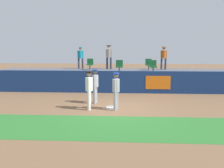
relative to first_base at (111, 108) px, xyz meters
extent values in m
plane|color=brown|center=(0.23, -0.10, -0.04)|extent=(60.00, 60.00, 0.00)
cube|color=#2D722D|center=(0.23, -2.67, -0.04)|extent=(18.00, 2.80, 0.01)
cube|color=white|center=(0.00, 0.00, 0.00)|extent=(0.40, 0.40, 0.08)
cylinder|color=white|center=(-0.98, -0.05, 0.39)|extent=(0.15, 0.15, 0.86)
cylinder|color=white|center=(-0.96, -0.36, 0.39)|extent=(0.15, 0.15, 0.86)
cylinder|color=white|center=(-0.97, -0.20, 1.13)|extent=(0.35, 0.35, 0.61)
sphere|color=#8C6647|center=(-0.97, -0.20, 1.60)|extent=(0.23, 0.23, 0.23)
cube|color=black|center=(-0.97, -0.20, 1.68)|extent=(0.25, 0.25, 0.08)
cylinder|color=white|center=(-0.98, 0.00, 1.15)|extent=(0.09, 0.09, 0.57)
cylinder|color=white|center=(-0.96, -0.41, 1.15)|extent=(0.09, 0.09, 0.57)
ellipsoid|color=brown|center=(-0.88, 0.00, 0.90)|extent=(0.13, 0.21, 0.28)
cylinder|color=#9EA3AD|center=(-0.84, 1.20, 0.38)|extent=(0.14, 0.14, 0.85)
cylinder|color=#9EA3AD|center=(-0.86, 0.89, 0.38)|extent=(0.14, 0.14, 0.85)
cylinder|color=#9EA3AD|center=(-0.85, 1.04, 1.10)|extent=(0.35, 0.35, 0.60)
sphere|color=brown|center=(-0.85, 1.04, 1.57)|extent=(0.22, 0.22, 0.22)
cube|color=#193899|center=(-0.85, 1.04, 1.64)|extent=(0.25, 0.25, 0.08)
cylinder|color=#9EA3AD|center=(-0.84, 1.24, 1.12)|extent=(0.09, 0.09, 0.56)
cylinder|color=#9EA3AD|center=(-0.86, 0.85, 1.12)|extent=(0.09, 0.09, 0.56)
cylinder|color=#9EA3AD|center=(0.28, -0.05, 0.37)|extent=(0.14, 0.14, 0.83)
cylinder|color=#9EA3AD|center=(0.22, -0.35, 0.37)|extent=(0.14, 0.14, 0.83)
cylinder|color=#9EA3AD|center=(0.25, -0.20, 1.08)|extent=(0.38, 0.38, 0.58)
sphere|color=#8C6647|center=(0.25, -0.20, 1.54)|extent=(0.22, 0.22, 0.22)
cube|color=#193899|center=(0.25, -0.20, 1.61)|extent=(0.27, 0.27, 0.08)
cylinder|color=#9EA3AD|center=(0.29, -0.01, 1.10)|extent=(0.08, 0.08, 0.55)
cylinder|color=#9EA3AD|center=(0.21, -0.39, 1.10)|extent=(0.08, 0.08, 0.55)
cube|color=navy|center=(0.23, 3.94, 0.64)|extent=(18.00, 0.24, 1.36)
cube|color=orange|center=(2.64, 3.82, 0.64)|extent=(1.50, 0.02, 0.82)
cube|color=#59595E|center=(0.23, 6.51, 0.52)|extent=(18.00, 4.80, 1.11)
cylinder|color=#4C4C51|center=(-2.01, 7.11, 1.27)|extent=(0.08, 0.08, 0.40)
cube|color=#19592D|center=(-2.01, 7.11, 1.47)|extent=(0.47, 0.44, 0.08)
cube|color=#19592D|center=(-2.01, 7.30, 1.71)|extent=(0.47, 0.06, 0.40)
cylinder|color=#4C4C51|center=(0.24, 5.31, 1.27)|extent=(0.08, 0.08, 0.40)
cube|color=#19592D|center=(0.24, 5.31, 1.47)|extent=(0.47, 0.44, 0.08)
cube|color=#19592D|center=(0.24, 5.50, 1.71)|extent=(0.47, 0.06, 0.40)
cylinder|color=#4C4C51|center=(2.48, 5.31, 1.27)|extent=(0.08, 0.08, 0.40)
cube|color=#19592D|center=(2.48, 5.31, 1.47)|extent=(0.45, 0.44, 0.08)
cube|color=#19592D|center=(2.48, 5.50, 1.71)|extent=(0.45, 0.06, 0.40)
cylinder|color=#4C4C51|center=(2.33, 7.11, 1.27)|extent=(0.08, 0.08, 0.40)
cube|color=#19592D|center=(2.33, 7.11, 1.47)|extent=(0.45, 0.44, 0.08)
cube|color=#19592D|center=(2.33, 7.30, 1.71)|extent=(0.45, 0.06, 0.40)
cylinder|color=#33384C|center=(-0.50, 7.94, 1.52)|extent=(0.15, 0.15, 0.90)
cylinder|color=#33384C|center=(-0.80, 8.06, 1.52)|extent=(0.15, 0.15, 0.90)
cylinder|color=#A5998C|center=(-0.65, 8.00, 2.28)|extent=(0.45, 0.45, 0.63)
sphere|color=beige|center=(-0.65, 8.00, 2.78)|extent=(0.23, 0.23, 0.23)
cube|color=black|center=(-0.65, 8.00, 2.85)|extent=(0.32, 0.32, 0.08)
cylinder|color=#A5998C|center=(-0.45, 7.92, 2.30)|extent=(0.09, 0.09, 0.59)
cylinder|color=#A5998C|center=(-0.84, 8.08, 2.30)|extent=(0.09, 0.09, 0.59)
cylinder|color=#33384C|center=(-2.73, 8.07, 1.49)|extent=(0.14, 0.14, 0.83)
cylinder|color=#33384C|center=(-3.02, 8.00, 1.49)|extent=(0.14, 0.14, 0.83)
cylinder|color=teal|center=(-2.87, 8.03, 2.20)|extent=(0.38, 0.38, 0.59)
sphere|color=#8C6647|center=(-2.87, 8.03, 2.66)|extent=(0.22, 0.22, 0.22)
cube|color=teal|center=(-2.87, 8.03, 2.73)|extent=(0.27, 0.27, 0.08)
cylinder|color=teal|center=(-2.68, 8.07, 2.22)|extent=(0.09, 0.09, 0.55)
cylinder|color=teal|center=(-3.07, 7.99, 2.22)|extent=(0.09, 0.09, 0.55)
cylinder|color=#33384C|center=(3.67, 7.88, 1.50)|extent=(0.14, 0.14, 0.85)
cylinder|color=#33384C|center=(3.37, 7.84, 1.50)|extent=(0.14, 0.14, 0.85)
cylinder|color=#BF5919|center=(3.52, 7.86, 2.22)|extent=(0.37, 0.37, 0.60)
sphere|color=brown|center=(3.52, 7.86, 2.69)|extent=(0.22, 0.22, 0.22)
cube|color=#BF5919|center=(3.52, 7.86, 2.76)|extent=(0.26, 0.26, 0.08)
cylinder|color=#BF5919|center=(3.72, 7.88, 2.24)|extent=(0.09, 0.09, 0.56)
cylinder|color=#BF5919|center=(3.32, 7.83, 2.24)|extent=(0.09, 0.09, 0.56)
camera|label=1|loc=(0.72, -11.17, 2.82)|focal=39.70mm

